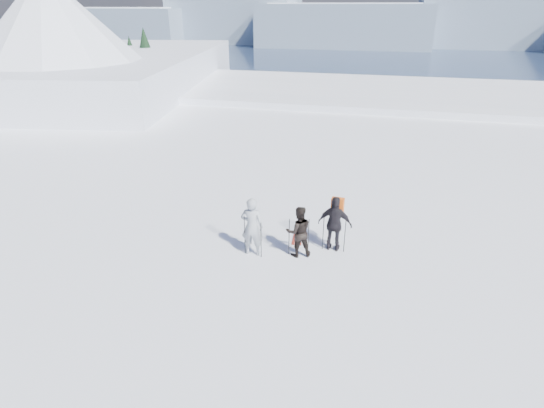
# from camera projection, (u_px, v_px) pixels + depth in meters

# --- Properties ---
(lake_basin) EXTENTS (820.00, 820.00, 71.62)m
(lake_basin) POSITION_uv_depth(u_px,v_px,m) (368.00, 165.00, 39.63)
(lake_basin) COLOR white
(lake_basin) RESTS_ON ground
(far_mountain_range) EXTENTS (770.00, 110.00, 53.00)m
(far_mountain_range) POSITION_uv_depth(u_px,v_px,m) (419.00, 21.00, 406.25)
(far_mountain_range) COLOR slate
(far_mountain_range) RESTS_ON ground
(near_ridge) EXTENTS (31.37, 35.68, 25.62)m
(near_ridge) POSITION_uv_depth(u_px,v_px,m) (108.00, 118.00, 43.62)
(near_ridge) COLOR white
(near_ridge) RESTS_ON ground
(skier_grey) EXTENTS (0.71, 0.48, 1.90)m
(skier_grey) POSITION_uv_depth(u_px,v_px,m) (252.00, 227.00, 12.86)
(skier_grey) COLOR #969CA4
(skier_grey) RESTS_ON ground
(skier_dark) EXTENTS (0.97, 0.87, 1.64)m
(skier_dark) POSITION_uv_depth(u_px,v_px,m) (299.00, 232.00, 12.84)
(skier_dark) COLOR black
(skier_dark) RESTS_ON ground
(skier_pack) EXTENTS (1.09, 0.53, 1.81)m
(skier_pack) POSITION_uv_depth(u_px,v_px,m) (335.00, 224.00, 13.10)
(skier_pack) COLOR black
(skier_pack) RESTS_ON ground
(backpack) EXTENTS (0.40, 0.25, 0.57)m
(backpack) POSITION_uv_depth(u_px,v_px,m) (339.00, 186.00, 12.81)
(backpack) COLOR #E35A15
(backpack) RESTS_ON skier_pack
(ski_poles) EXTENTS (3.00, 0.97, 1.36)m
(ski_poles) POSITION_uv_depth(u_px,v_px,m) (295.00, 236.00, 12.99)
(ski_poles) COLOR black
(ski_poles) RESTS_ON ground
(skis_loose) EXTENTS (0.46, 1.70, 0.03)m
(skis_loose) POSITION_uv_depth(u_px,v_px,m) (298.00, 232.00, 14.47)
(skis_loose) COLOR black
(skis_loose) RESTS_ON ground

